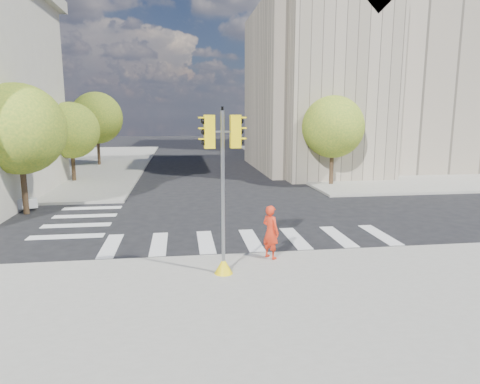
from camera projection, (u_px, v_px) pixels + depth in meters
name	position (u px, v px, depth m)	size (l,w,h in m)	color
ground	(246.00, 227.00, 18.91)	(160.00, 160.00, 0.00)	black
sidewalk_near	(333.00, 372.00, 8.19)	(30.00, 14.00, 0.15)	gray
sidewalk_far_right	(390.00, 159.00, 46.95)	(28.00, 40.00, 0.15)	gray
sidewalk_far_left	(2.00, 164.00, 41.51)	(28.00, 40.00, 0.15)	gray
civic_building	(385.00, 87.00, 38.35)	(26.00, 16.00, 19.39)	gray
office_tower	(355.00, 41.00, 60.11)	(20.00, 18.00, 30.00)	#9EA0A3
tree_lw_near	(19.00, 129.00, 20.62)	(4.40, 4.40, 6.41)	#382616
tree_lw_mid	(71.00, 130.00, 30.44)	(4.00, 4.00, 5.77)	#382616
tree_lw_far	(97.00, 118.00, 40.04)	(4.80, 4.80, 6.95)	#382616
tree_re_near	(333.00, 127.00, 28.94)	(4.20, 4.20, 6.16)	#382616
tree_re_mid	(289.00, 120.00, 40.58)	(4.60, 4.60, 6.66)	#382616
tree_re_far	(264.00, 123.00, 52.35)	(4.00, 4.00, 5.88)	#382616
lamp_near	(321.00, 118.00, 32.81)	(0.35, 0.18, 8.11)	black
lamp_far	(280.00, 117.00, 46.45)	(0.35, 0.18, 8.11)	black
traffic_signal	(223.00, 205.00, 12.64)	(1.07, 0.56, 4.99)	yellow
photographer	(271.00, 232.00, 14.26)	(0.66, 0.43, 1.81)	red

